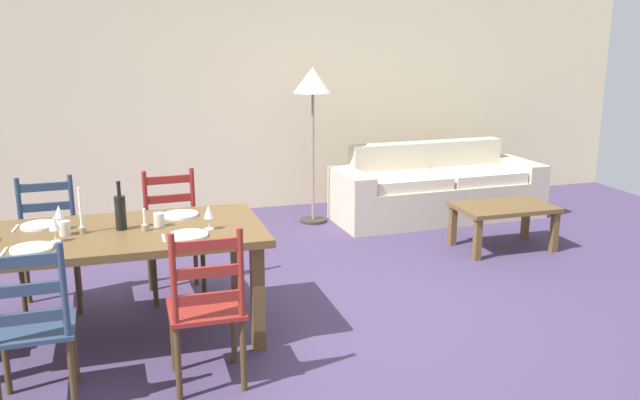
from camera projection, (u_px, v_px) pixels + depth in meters
name	position (u px, v px, depth m)	size (l,w,h in m)	color
ground_plane	(335.00, 320.00, 4.75)	(9.60, 9.60, 0.02)	#443657
wall_far	(244.00, 90.00, 7.48)	(9.60, 0.16, 2.70)	beige
dining_table	(114.00, 245.00, 4.25)	(1.90, 0.96, 0.75)	brown
dining_chair_near_left	(32.00, 327.00, 3.49)	(0.43, 0.41, 0.96)	#2C3E56
dining_chair_near_right	(207.00, 308.00, 3.74)	(0.42, 0.40, 0.96)	maroon
dining_chair_far_left	(49.00, 244.00, 4.86)	(0.43, 0.41, 0.96)	navy
dining_chair_far_right	(173.00, 234.00, 5.11)	(0.44, 0.42, 0.96)	maroon
dinner_plate_near_left	(32.00, 249.00, 3.86)	(0.24, 0.24, 0.02)	white
fork_near_left	(3.00, 252.00, 3.82)	(0.02, 0.17, 0.01)	silver
dinner_plate_near_right	(188.00, 235.00, 4.12)	(0.24, 0.24, 0.02)	white
fork_near_right	(164.00, 238.00, 4.08)	(0.02, 0.17, 0.01)	silver
dinner_plate_far_left	(40.00, 225.00, 4.33)	(0.24, 0.24, 0.02)	white
fork_far_left	(15.00, 228.00, 4.29)	(0.02, 0.17, 0.01)	silver
dinner_plate_far_right	(181.00, 215.00, 4.58)	(0.24, 0.24, 0.02)	white
fork_far_right	(158.00, 217.00, 4.54)	(0.02, 0.17, 0.01)	silver
wine_bottle	(120.00, 212.00, 4.24)	(0.07, 0.07, 0.32)	black
wine_glass_near_left	(54.00, 224.00, 3.99)	(0.06, 0.06, 0.16)	white
wine_glass_near_right	(209.00, 213.00, 4.25)	(0.06, 0.06, 0.16)	white
wine_glass_far_left	(59.00, 213.00, 4.25)	(0.06, 0.06, 0.16)	white
coffee_cup_primary	(159.00, 220.00, 4.33)	(0.07, 0.07, 0.09)	beige
coffee_cup_secondary	(65.00, 228.00, 4.14)	(0.07, 0.07, 0.09)	beige
candle_tall	(81.00, 220.00, 4.17)	(0.05, 0.05, 0.30)	#998C66
candle_short	(145.00, 225.00, 4.24)	(0.05, 0.05, 0.15)	#998C66
couch	(435.00, 191.00, 7.33)	(2.31, 0.88, 0.80)	beige
coffee_table	(504.00, 212.00, 6.21)	(0.90, 0.56, 0.42)	brown
standing_lamp	(313.00, 90.00, 6.85)	(0.40, 0.40, 1.64)	#332D28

